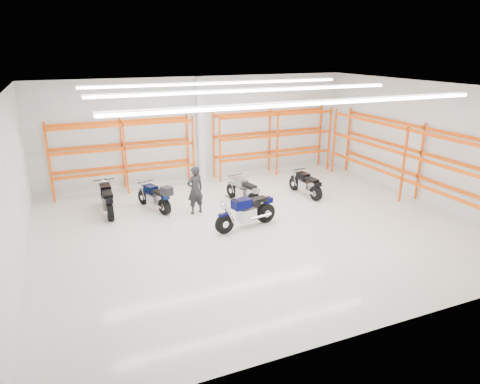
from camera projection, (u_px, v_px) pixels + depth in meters
name	position (u px, v px, depth m)	size (l,w,h in m)	color
ground	(256.00, 226.00, 14.28)	(14.00, 14.00, 0.00)	beige
room_shell	(257.00, 128.00, 13.25)	(14.02, 12.02, 4.51)	silver
motorcycle_main	(248.00, 212.00, 14.04)	(2.29, 0.81, 1.13)	black
motorcycle_back_a	(107.00, 200.00, 15.17)	(0.75, 2.27, 1.11)	black
motorcycle_back_b	(156.00, 197.00, 15.45)	(1.02, 2.01, 1.07)	black
motorcycle_back_c	(244.00, 192.00, 16.20)	(0.76, 2.03, 1.01)	black
motorcycle_back_d	(306.00, 185.00, 17.03)	(0.67, 2.01, 0.99)	black
standing_man	(195.00, 190.00, 15.12)	(0.63, 0.42, 1.74)	black
structural_column	(201.00, 130.00, 18.63)	(0.32, 0.32, 4.50)	white
pallet_racking_back_left	(123.00, 149.00, 17.24)	(5.67, 0.87, 3.00)	#E84000
pallet_racking_back_right	(274.00, 136.00, 19.74)	(5.67, 0.87, 3.00)	#E84000
pallet_racking_side	(413.00, 155.00, 16.08)	(0.87, 9.07, 3.00)	#E84000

